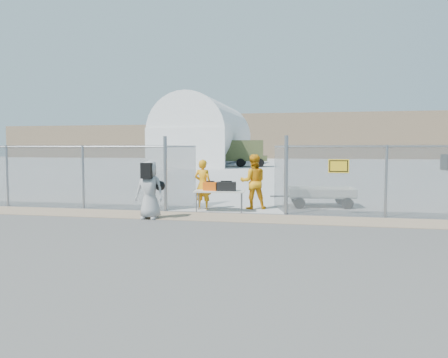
% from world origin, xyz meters
% --- Properties ---
extents(ground, '(160.00, 160.00, 0.00)m').
position_xyz_m(ground, '(0.00, 0.00, 0.00)').
color(ground, '#424242').
extents(tarmac_inside, '(160.00, 80.00, 0.01)m').
position_xyz_m(tarmac_inside, '(0.00, 42.00, 0.01)').
color(tarmac_inside, '#A9A8A7').
rests_on(tarmac_inside, ground).
extents(dirt_strip, '(44.00, 1.60, 0.01)m').
position_xyz_m(dirt_strip, '(0.00, 1.00, 0.01)').
color(dirt_strip, '#947C60').
rests_on(dirt_strip, ground).
extents(distant_hills, '(140.00, 6.00, 9.00)m').
position_xyz_m(distant_hills, '(5.00, 78.00, 4.50)').
color(distant_hills, '#7F684F').
rests_on(distant_hills, ground).
extents(chain_link_fence, '(40.00, 0.20, 2.20)m').
position_xyz_m(chain_link_fence, '(0.00, 2.00, 1.10)').
color(chain_link_fence, gray).
rests_on(chain_link_fence, ground).
extents(quonset_hangar, '(9.00, 18.00, 8.00)m').
position_xyz_m(quonset_hangar, '(-10.00, 40.00, 4.00)').
color(quonset_hangar, white).
rests_on(quonset_hangar, ground).
extents(folding_table, '(1.72, 0.88, 0.70)m').
position_xyz_m(folding_table, '(-0.19, 2.18, 0.35)').
color(folding_table, silver).
rests_on(folding_table, ground).
extents(orange_bag, '(0.46, 0.32, 0.28)m').
position_xyz_m(orange_bag, '(-0.49, 2.16, 0.84)').
color(orange_bag, '#EA570C').
rests_on(orange_bag, folding_table).
extents(black_duffel, '(0.64, 0.41, 0.29)m').
position_xyz_m(black_duffel, '(0.05, 2.15, 0.85)').
color(black_duffel, black).
rests_on(black_duffel, folding_table).
extents(security_worker_left, '(0.70, 0.53, 1.71)m').
position_xyz_m(security_worker_left, '(-0.85, 2.58, 0.86)').
color(security_worker_left, orange).
rests_on(security_worker_left, ground).
extents(security_worker_right, '(1.06, 0.90, 1.89)m').
position_xyz_m(security_worker_right, '(0.82, 3.03, 0.94)').
color(security_worker_right, orange).
rests_on(security_worker_right, ground).
extents(visitor, '(0.87, 0.58, 1.73)m').
position_xyz_m(visitor, '(-1.92, 0.33, 0.87)').
color(visitor, '#999999').
rests_on(visitor, ground).
extents(utility_trailer, '(3.16, 1.88, 0.73)m').
position_xyz_m(utility_trailer, '(3.12, 4.11, 0.36)').
color(utility_trailer, silver).
rests_on(utility_trailer, ground).
extents(military_truck, '(6.42, 2.92, 2.96)m').
position_xyz_m(military_truck, '(-5.23, 36.49, 1.48)').
color(military_truck, '#454D28').
rests_on(military_truck, ground).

